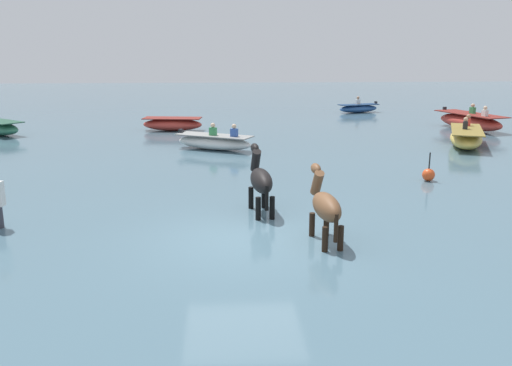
% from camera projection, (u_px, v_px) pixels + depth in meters
% --- Properties ---
extents(ground_plane, '(120.00, 120.00, 0.00)m').
position_uv_depth(ground_plane, '(243.00, 256.00, 11.12)').
color(ground_plane, gray).
extents(water_surface, '(90.00, 90.00, 0.38)m').
position_uv_depth(water_surface, '(231.00, 155.00, 20.76)').
color(water_surface, '#476675').
rests_on(water_surface, ground).
extents(horse_lead_bay, '(0.58, 1.71, 1.85)m').
position_uv_depth(horse_lead_bay, '(325.00, 208.00, 10.69)').
color(horse_lead_bay, brown).
rests_on(horse_lead_bay, ground).
extents(horse_trailing_black, '(0.62, 1.78, 1.93)m').
position_uv_depth(horse_trailing_black, '(261.00, 182.00, 12.62)').
color(horse_trailing_black, black).
rests_on(horse_trailing_black, ground).
extents(boat_far_offshore, '(2.76, 1.61, 0.99)m').
position_uv_depth(boat_far_offshore, '(358.00, 108.00, 33.31)').
color(boat_far_offshore, '#28518E').
rests_on(boat_far_offshore, water_surface).
extents(boat_near_port, '(3.25, 2.36, 1.06)m').
position_uv_depth(boat_near_port, '(214.00, 142.00, 20.86)').
color(boat_near_port, silver).
rests_on(boat_near_port, water_surface).
extents(boat_far_inshore, '(2.99, 1.45, 0.62)m').
position_uv_depth(boat_far_inshore, '(172.00, 124.00, 25.82)').
color(boat_far_inshore, '#BC382D').
rests_on(boat_far_inshore, water_surface).
extents(boat_mid_outer, '(2.40, 4.22, 1.26)m').
position_uv_depth(boat_mid_outer, '(470.00, 121.00, 26.15)').
color(boat_mid_outer, '#BC382D').
rests_on(boat_mid_outer, water_surface).
extents(boat_distant_east, '(2.58, 3.96, 1.19)m').
position_uv_depth(boat_distant_east, '(466.00, 138.00, 21.53)').
color(boat_distant_east, gold).
rests_on(boat_distant_east, water_surface).
extents(channel_buoy, '(0.37, 0.37, 0.86)m').
position_uv_depth(channel_buoy, '(429.00, 175.00, 15.86)').
color(channel_buoy, '#E54C1E').
rests_on(channel_buoy, water_surface).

